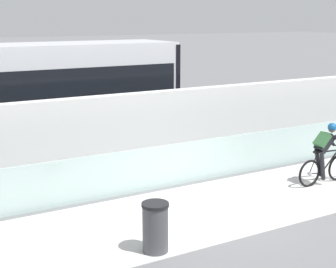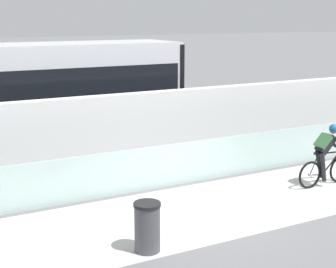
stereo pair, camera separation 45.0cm
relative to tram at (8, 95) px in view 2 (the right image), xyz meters
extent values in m
plane|color=slate|center=(3.04, -6.85, -1.89)|extent=(200.00, 200.00, 0.00)
cube|color=silver|center=(3.04, -6.85, -1.89)|extent=(32.00, 3.20, 0.01)
cube|color=#ADC6C1|center=(3.04, -5.00, -1.34)|extent=(32.00, 0.05, 1.10)
cube|color=silver|center=(3.04, -3.20, -0.80)|extent=(32.00, 0.36, 2.19)
cube|color=#595654|center=(3.04, -0.72, -1.89)|extent=(32.00, 0.08, 0.01)
cube|color=#595654|center=(3.04, 0.72, -1.89)|extent=(32.00, 0.08, 0.01)
cube|color=silver|center=(0.02, 0.00, 0.01)|extent=(11.00, 2.50, 3.10)
cube|color=black|center=(0.02, 0.00, 0.36)|extent=(10.56, 2.54, 1.04)
cube|color=#14724C|center=(0.02, 0.00, -1.36)|extent=(10.78, 2.53, 0.28)
cube|color=#232326|center=(3.54, 0.00, -1.53)|extent=(1.40, 1.88, 0.20)
cylinder|color=black|center=(3.54, -0.72, -1.59)|extent=(0.60, 0.10, 0.60)
cylinder|color=black|center=(3.54, 0.72, -1.59)|extent=(0.60, 0.10, 0.60)
cube|color=black|center=(5.47, 0.00, 0.01)|extent=(0.16, 2.54, 2.94)
torus|color=black|center=(6.05, -6.85, -1.53)|extent=(0.72, 0.06, 0.72)
cylinder|color=#99999E|center=(6.05, -6.85, -1.53)|extent=(0.07, 0.10, 0.07)
cylinder|color=black|center=(6.76, -6.85, -1.32)|extent=(0.60, 0.04, 0.58)
cylinder|color=black|center=(6.38, -6.85, -1.30)|extent=(0.22, 0.04, 0.59)
cylinder|color=black|center=(6.67, -6.85, -1.03)|extent=(0.76, 0.04, 0.07)
cylinder|color=black|center=(6.26, -6.85, -1.56)|extent=(0.43, 0.03, 0.09)
cylinder|color=black|center=(6.17, -6.85, -1.27)|extent=(0.27, 0.02, 0.53)
cube|color=black|center=(6.29, -6.85, -0.99)|extent=(0.24, 0.10, 0.05)
cylinder|color=#262628|center=(6.47, -6.85, -1.59)|extent=(0.18, 0.02, 0.18)
cube|color=black|center=(6.51, -6.85, -0.78)|extent=(0.50, 0.28, 0.51)
cube|color=#336638|center=(6.42, -6.85, -0.69)|extent=(0.38, 0.30, 0.38)
sphere|color=#997051|center=(6.75, -6.85, -0.43)|extent=(0.20, 0.20, 0.20)
sphere|color=#195999|center=(6.75, -6.85, -0.40)|extent=(0.23, 0.23, 0.23)
cylinder|color=black|center=(6.87, -6.69, -0.77)|extent=(0.41, 0.08, 0.41)
cylinder|color=black|center=(6.40, -6.94, -1.35)|extent=(0.25, 0.11, 0.79)
cylinder|color=black|center=(6.40, -6.76, -1.21)|extent=(0.25, 0.11, 0.52)
cylinder|color=#47474C|center=(0.89, -8.10, -1.44)|extent=(0.48, 0.48, 0.90)
cylinder|color=black|center=(0.89, -8.10, -0.96)|extent=(0.51, 0.51, 0.06)
camera|label=1|loc=(-3.19, -15.70, 2.39)|focal=53.66mm
camera|label=2|loc=(-2.79, -15.91, 2.39)|focal=53.66mm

